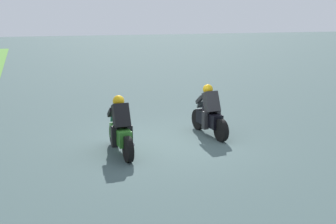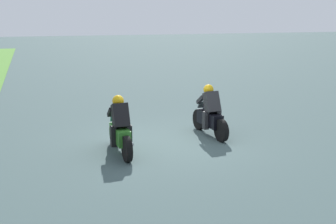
# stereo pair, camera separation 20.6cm
# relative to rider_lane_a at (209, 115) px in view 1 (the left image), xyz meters

# --- Properties ---
(ground_plane) EXTENTS (120.00, 120.00, 0.00)m
(ground_plane) POSITION_rel_rider_lane_a_xyz_m (-0.32, 1.43, -0.62)
(ground_plane) COLOR #3C5050
(rider_lane_a) EXTENTS (2.04, 0.56, 1.51)m
(rider_lane_a) POSITION_rel_rider_lane_a_xyz_m (0.00, 0.00, 0.00)
(rider_lane_a) COLOR black
(rider_lane_a) RESTS_ON ground_plane
(rider_lane_b) EXTENTS (2.04, 0.55, 1.51)m
(rider_lane_b) POSITION_rel_rider_lane_a_xyz_m (-0.85, 2.86, 0.00)
(rider_lane_b) COLOR black
(rider_lane_b) RESTS_ON ground_plane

